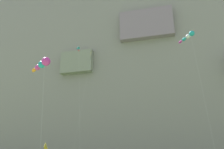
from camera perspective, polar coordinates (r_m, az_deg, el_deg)
name	(u,v)px	position (r m, az deg, el deg)	size (l,w,h in m)	color
cliff_face	(153,74)	(81.70, 9.59, 0.22)	(180.00, 26.50, 65.35)	gray
kite_windsock_low_left	(42,64)	(28.07, -16.27, 2.34)	(4.68, 3.70, 14.65)	#CC3399
kite_windsock_high_left	(188,36)	(44.31, 17.65, 8.65)	(2.99, 7.63, 25.14)	teal
kite_banner_upper_right	(90,61)	(58.60, -5.25, 3.20)	(2.92, 7.01, 29.16)	black
kite_diamond_mid_right	(45,149)	(46.38, -15.55, -16.73)	(1.49, 6.56, 7.53)	yellow
kite_delta_front_field	(80,57)	(58.59, -7.61, 4.07)	(2.95, 2.32, 30.15)	#38B2D1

